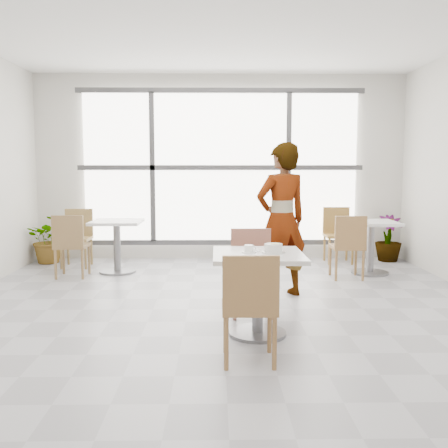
{
  "coord_description": "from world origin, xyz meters",
  "views": [
    {
      "loc": [
        -0.07,
        -4.88,
        1.52
      ],
      "look_at": [
        0.0,
        -0.3,
        1.0
      ],
      "focal_mm": 40.91,
      "sensor_mm": 36.0,
      "label": 1
    }
  ],
  "objects_px": {
    "coffee_cup": "(249,249)",
    "plant_left": "(50,239)",
    "bg_chair_right_far": "(337,231)",
    "bg_chair_left_far": "(78,233)",
    "chair_far": "(251,265)",
    "bg_chair_right_near": "(348,243)",
    "main_table": "(258,278)",
    "chair_near": "(250,301)",
    "bg_chair_left_near": "(70,242)",
    "person": "(282,220)",
    "plant_right": "(388,238)",
    "oatmeal_bowl": "(273,248)",
    "bg_table_left": "(117,239)",
    "bg_table_right": "(371,240)"
  },
  "relations": [
    {
      "from": "bg_chair_left_near",
      "to": "bg_chair_right_far",
      "type": "bearing_deg",
      "value": -163.82
    },
    {
      "from": "plant_left",
      "to": "main_table",
      "type": "bearing_deg",
      "value": -49.63
    },
    {
      "from": "bg_chair_left_near",
      "to": "bg_chair_left_far",
      "type": "height_order",
      "value": "same"
    },
    {
      "from": "person",
      "to": "bg_table_right",
      "type": "xyz_separation_m",
      "value": [
        1.43,
        1.23,
        -0.41
      ]
    },
    {
      "from": "bg_table_left",
      "to": "bg_table_right",
      "type": "relative_size",
      "value": 1.0
    },
    {
      "from": "oatmeal_bowl",
      "to": "person",
      "type": "relative_size",
      "value": 0.12
    },
    {
      "from": "bg_chair_left_near",
      "to": "bg_chair_right_near",
      "type": "distance_m",
      "value": 3.76
    },
    {
      "from": "main_table",
      "to": "bg_table_right",
      "type": "bearing_deg",
      "value": 55.42
    },
    {
      "from": "main_table",
      "to": "coffee_cup",
      "type": "distance_m",
      "value": 0.27
    },
    {
      "from": "coffee_cup",
      "to": "bg_chair_right_far",
      "type": "relative_size",
      "value": 0.18
    },
    {
      "from": "bg_table_left",
      "to": "bg_table_right",
      "type": "height_order",
      "value": "same"
    },
    {
      "from": "bg_table_left",
      "to": "bg_table_right",
      "type": "xyz_separation_m",
      "value": [
        3.61,
        -0.14,
        0.0
      ]
    },
    {
      "from": "chair_far",
      "to": "bg_table_left",
      "type": "xyz_separation_m",
      "value": [
        -1.79,
        2.06,
        -0.01
      ]
    },
    {
      "from": "coffee_cup",
      "to": "bg_chair_left_far",
      "type": "distance_m",
      "value": 4.05
    },
    {
      "from": "bg_chair_right_far",
      "to": "bg_chair_left_far",
      "type": "bearing_deg",
      "value": -176.12
    },
    {
      "from": "oatmeal_bowl",
      "to": "bg_table_left",
      "type": "distance_m",
      "value": 3.39
    },
    {
      "from": "main_table",
      "to": "person",
      "type": "relative_size",
      "value": 0.45
    },
    {
      "from": "bg_table_left",
      "to": "bg_table_right",
      "type": "distance_m",
      "value": 3.61
    },
    {
      "from": "bg_chair_right_near",
      "to": "bg_chair_left_near",
      "type": "bearing_deg",
      "value": -2.22
    },
    {
      "from": "bg_chair_left_near",
      "to": "plant_right",
      "type": "bearing_deg",
      "value": -165.95
    },
    {
      "from": "bg_chair_left_near",
      "to": "bg_chair_right_far",
      "type": "xyz_separation_m",
      "value": [
        3.92,
        1.14,
        0.0
      ]
    },
    {
      "from": "bg_table_left",
      "to": "bg_chair_left_far",
      "type": "xyz_separation_m",
      "value": [
        -0.7,
        0.5,
        0.01
      ]
    },
    {
      "from": "main_table",
      "to": "oatmeal_bowl",
      "type": "height_order",
      "value": "oatmeal_bowl"
    },
    {
      "from": "person",
      "to": "bg_chair_right_near",
      "type": "bearing_deg",
      "value": -164.05
    },
    {
      "from": "main_table",
      "to": "bg_chair_right_far",
      "type": "relative_size",
      "value": 0.92
    },
    {
      "from": "main_table",
      "to": "chair_near",
      "type": "height_order",
      "value": "chair_near"
    },
    {
      "from": "plant_left",
      "to": "plant_right",
      "type": "height_order",
      "value": "plant_left"
    },
    {
      "from": "chair_far",
      "to": "bg_chair_right_near",
      "type": "distance_m",
      "value": 2.1
    },
    {
      "from": "coffee_cup",
      "to": "plant_left",
      "type": "xyz_separation_m",
      "value": [
        -2.92,
        3.5,
        -0.4
      ]
    },
    {
      "from": "chair_near",
      "to": "coffee_cup",
      "type": "height_order",
      "value": "chair_near"
    },
    {
      "from": "chair_far",
      "to": "bg_chair_left_far",
      "type": "distance_m",
      "value": 3.57
    },
    {
      "from": "bg_chair_right_near",
      "to": "bg_chair_left_far",
      "type": "bearing_deg",
      "value": -14.51
    },
    {
      "from": "coffee_cup",
      "to": "bg_chair_right_near",
      "type": "bearing_deg",
      "value": 56.49
    },
    {
      "from": "bg_chair_right_far",
      "to": "plant_right",
      "type": "height_order",
      "value": "bg_chair_right_far"
    },
    {
      "from": "bg_chair_right_near",
      "to": "bg_chair_right_far",
      "type": "height_order",
      "value": "same"
    },
    {
      "from": "plant_left",
      "to": "chair_far",
      "type": "bearing_deg",
      "value": -43.32
    },
    {
      "from": "bg_chair_left_near",
      "to": "bg_chair_right_near",
      "type": "height_order",
      "value": "same"
    },
    {
      "from": "chair_far",
      "to": "coffee_cup",
      "type": "relative_size",
      "value": 5.47
    },
    {
      "from": "plant_right",
      "to": "person",
      "type": "bearing_deg",
      "value": -132.4
    },
    {
      "from": "chair_far",
      "to": "bg_chair_right_far",
      "type": "bearing_deg",
      "value": 61.09
    },
    {
      "from": "chair_near",
      "to": "chair_far",
      "type": "height_order",
      "value": "same"
    },
    {
      "from": "person",
      "to": "bg_chair_right_far",
      "type": "xyz_separation_m",
      "value": [
        1.17,
        2.15,
        -0.4
      ]
    },
    {
      "from": "person",
      "to": "bg_chair_right_near",
      "type": "xyz_separation_m",
      "value": [
        1.01,
        0.86,
        -0.4
      ]
    },
    {
      "from": "chair_far",
      "to": "plant_left",
      "type": "distance_m",
      "value": 4.12
    },
    {
      "from": "bg_table_right",
      "to": "plant_right",
      "type": "bearing_deg",
      "value": 58.92
    },
    {
      "from": "chair_near",
      "to": "bg_table_left",
      "type": "relative_size",
      "value": 1.16
    },
    {
      "from": "bg_chair_left_far",
      "to": "bg_chair_right_far",
      "type": "bearing_deg",
      "value": 3.88
    },
    {
      "from": "oatmeal_bowl",
      "to": "person",
      "type": "bearing_deg",
      "value": 79.8
    },
    {
      "from": "coffee_cup",
      "to": "person",
      "type": "height_order",
      "value": "person"
    },
    {
      "from": "bg_table_right",
      "to": "bg_chair_left_far",
      "type": "xyz_separation_m",
      "value": [
        -4.31,
        0.64,
        0.01
      ]
    }
  ]
}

